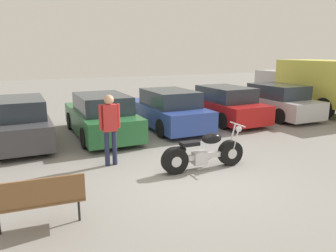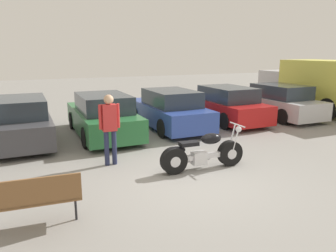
{
  "view_description": "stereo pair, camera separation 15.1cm",
  "coord_description": "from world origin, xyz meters",
  "views": [
    {
      "loc": [
        -3.38,
        -5.88,
        2.76
      ],
      "look_at": [
        0.16,
        1.74,
        0.85
      ],
      "focal_mm": 35.0,
      "sensor_mm": 36.0,
      "label": 1
    },
    {
      "loc": [
        -3.25,
        -5.94,
        2.76
      ],
      "look_at": [
        0.16,
        1.74,
        0.85
      ],
      "focal_mm": 35.0,
      "sensor_mm": 36.0,
      "label": 2
    }
  ],
  "objects": [
    {
      "name": "ground_plane",
      "position": [
        0.0,
        0.0,
        0.0
      ],
      "size": [
        60.0,
        60.0,
        0.0
      ],
      "primitive_type": "plane",
      "color": "gray"
    },
    {
      "name": "motorcycle",
      "position": [
        0.51,
        0.53,
        0.4
      ],
      "size": [
        2.14,
        0.62,
        1.03
      ],
      "color": "black",
      "rests_on": "ground_plane"
    },
    {
      "name": "parked_car_dark_grey",
      "position": [
        -3.41,
        4.96,
        0.66
      ],
      "size": [
        1.79,
        4.33,
        1.41
      ],
      "color": "#3D3D42",
      "rests_on": "ground_plane"
    },
    {
      "name": "parked_car_green",
      "position": [
        -0.9,
        4.75,
        0.66
      ],
      "size": [
        1.79,
        4.33,
        1.41
      ],
      "color": "#286B38",
      "rests_on": "ground_plane"
    },
    {
      "name": "parked_car_blue",
      "position": [
        1.62,
        4.94,
        0.66
      ],
      "size": [
        1.79,
        4.33,
        1.41
      ],
      "color": "#2D479E",
      "rests_on": "ground_plane"
    },
    {
      "name": "parked_car_red",
      "position": [
        4.14,
        5.07,
        0.66
      ],
      "size": [
        1.79,
        4.33,
        1.41
      ],
      "color": "red",
      "rests_on": "ground_plane"
    },
    {
      "name": "parked_car_silver",
      "position": [
        6.66,
        4.87,
        0.66
      ],
      "size": [
        1.79,
        4.33,
        1.41
      ],
      "color": "#BCBCC1",
      "rests_on": "ground_plane"
    },
    {
      "name": "delivery_truck",
      "position": [
        9.29,
        4.92,
        1.34
      ],
      "size": [
        2.21,
        6.09,
        2.39
      ],
      "color": "#CCC64C",
      "rests_on": "ground_plane"
    },
    {
      "name": "park_bench",
      "position": [
        -3.22,
        -0.76,
        0.54
      ],
      "size": [
        1.42,
        0.49,
        0.89
      ],
      "color": "brown",
      "rests_on": "ground_plane"
    },
    {
      "name": "person_standing",
      "position": [
        -1.39,
        1.75,
        1.05
      ],
      "size": [
        0.52,
        0.24,
        1.76
      ],
      "color": "#232847",
      "rests_on": "ground_plane"
    }
  ]
}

